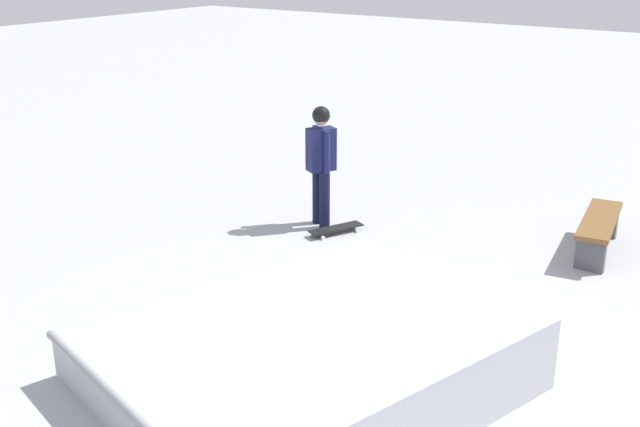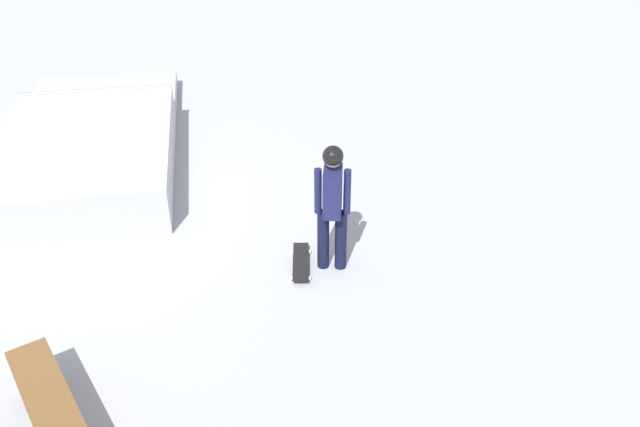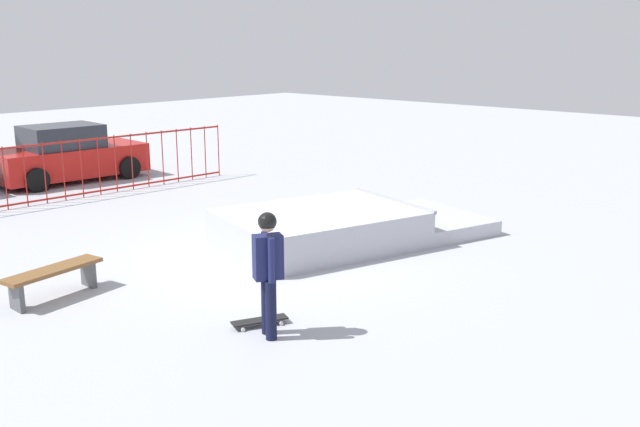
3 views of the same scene
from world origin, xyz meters
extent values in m
plane|color=#A8AAB2|center=(0.00, 0.00, 0.00)|extent=(60.00, 60.00, 0.00)
cube|color=#B0B3BB|center=(1.04, -0.18, 0.35)|extent=(4.16, 3.47, 0.70)
cube|color=#B0B3BB|center=(3.64, -0.90, 0.15)|extent=(2.43, 2.99, 0.30)
cylinder|color=gray|center=(2.77, -0.66, 0.70)|extent=(0.77, 2.53, 0.08)
cylinder|color=black|center=(-2.67, -2.72, 0.41)|extent=(0.15, 0.15, 0.82)
cylinder|color=black|center=(-2.56, -2.53, 0.41)|extent=(0.15, 0.15, 0.82)
cube|color=#191E4C|center=(-2.62, -2.63, 1.12)|extent=(0.44, 0.37, 0.60)
cylinder|color=#191E4C|center=(-2.70, -2.78, 1.12)|extent=(0.09, 0.09, 0.60)
cylinder|color=#191E4C|center=(-2.53, -2.47, 1.12)|extent=(0.09, 0.09, 0.60)
sphere|color=tan|center=(-2.62, -2.63, 1.57)|extent=(0.22, 0.22, 0.22)
sphere|color=black|center=(-2.62, -2.63, 1.60)|extent=(0.25, 0.25, 0.25)
cube|color=black|center=(-2.46, -2.26, 0.08)|extent=(0.81, 0.51, 0.02)
cylinder|color=silver|center=(-2.76, -2.26, 0.03)|extent=(0.06, 0.05, 0.06)
cylinder|color=silver|center=(-2.67, -2.04, 0.03)|extent=(0.06, 0.05, 0.06)
cylinder|color=silver|center=(-2.25, -2.48, 0.03)|extent=(0.06, 0.05, 0.06)
cylinder|color=silver|center=(-2.15, -2.27, 0.03)|extent=(0.06, 0.05, 0.06)
cube|color=brown|center=(-3.85, 0.90, 0.45)|extent=(1.64, 0.65, 0.06)
cube|color=#4C4C51|center=(-3.21, 1.00, 0.21)|extent=(0.08, 0.36, 0.42)
camera|label=1|loc=(5.89, 3.33, 3.88)|focal=43.45mm
camera|label=2|loc=(-8.90, 0.43, 5.35)|focal=38.32mm
camera|label=3|loc=(-8.79, -9.24, 3.90)|focal=40.18mm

